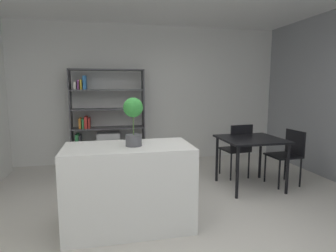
# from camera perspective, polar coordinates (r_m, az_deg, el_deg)

# --- Properties ---
(ground_plane) EXTENTS (8.50, 8.50, 0.00)m
(ground_plane) POSITION_cam_1_polar(r_m,az_deg,el_deg) (3.27, -0.02, -20.57)
(ground_plane) COLOR beige
(back_partition) EXTENTS (6.19, 0.06, 2.81)m
(back_partition) POSITION_cam_1_polar(r_m,az_deg,el_deg) (5.87, -6.36, 6.46)
(back_partition) COLOR silver
(back_partition) RESTS_ON ground_plane
(kitchen_island) EXTENTS (1.38, 0.72, 0.93)m
(kitchen_island) POSITION_cam_1_polar(r_m,az_deg,el_deg) (3.20, -7.96, -12.16)
(kitchen_island) COLOR white
(kitchen_island) RESTS_ON ground_plane
(potted_plant_on_island) EXTENTS (0.21, 0.21, 0.52)m
(potted_plant_on_island) POSITION_cam_1_polar(r_m,az_deg,el_deg) (3.00, -7.11, 1.83)
(potted_plant_on_island) COLOR #4C4C51
(potted_plant_on_island) RESTS_ON kitchen_island
(open_bookshelf) EXTENTS (1.40, 0.37, 1.89)m
(open_bookshelf) POSITION_cam_1_polar(r_m,az_deg,el_deg) (5.59, -13.16, 0.35)
(open_bookshelf) COLOR #4C4C51
(open_bookshelf) RESTS_ON ground_plane
(dining_table) EXTENTS (0.91, 0.87, 0.78)m
(dining_table) POSITION_cam_1_polar(r_m,az_deg,el_deg) (4.48, 16.57, -3.55)
(dining_table) COLOR black
(dining_table) RESTS_ON ground_plane
(dining_chair_far) EXTENTS (0.45, 0.48, 0.94)m
(dining_chair_far) POSITION_cam_1_polar(r_m,az_deg,el_deg) (4.91, 14.05, -4.00)
(dining_chair_far) COLOR black
(dining_chair_far) RESTS_ON ground_plane
(dining_chair_window_side) EXTENTS (0.47, 0.45, 0.87)m
(dining_chair_window_side) POSITION_cam_1_polar(r_m,az_deg,el_deg) (4.87, 23.38, -4.83)
(dining_chair_window_side) COLOR black
(dining_chair_window_side) RESTS_ON ground_plane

